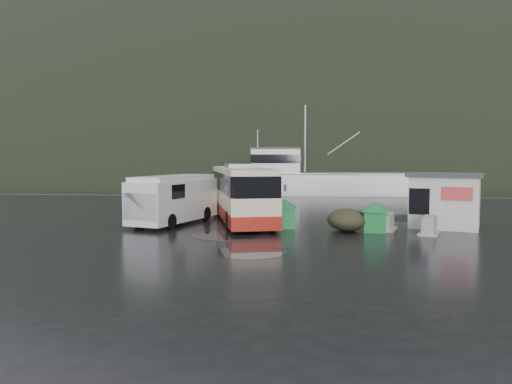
# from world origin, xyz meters

# --- Properties ---
(ground) EXTENTS (160.00, 160.00, 0.00)m
(ground) POSITION_xyz_m (0.00, 0.00, 0.00)
(ground) COLOR black
(ground) RESTS_ON ground
(harbor_water) EXTENTS (300.00, 180.00, 0.02)m
(harbor_water) POSITION_xyz_m (0.00, 110.00, 0.00)
(harbor_water) COLOR black
(harbor_water) RESTS_ON ground
(quay_edge) EXTENTS (160.00, 0.60, 1.50)m
(quay_edge) POSITION_xyz_m (0.00, 20.00, 0.00)
(quay_edge) COLOR #999993
(quay_edge) RESTS_ON ground
(headland) EXTENTS (780.00, 540.00, 570.00)m
(headland) POSITION_xyz_m (10.00, 250.00, 0.00)
(headland) COLOR black
(headland) RESTS_ON ground
(coach_bus) EXTENTS (5.85, 12.11, 3.32)m
(coach_bus) POSITION_xyz_m (-0.99, 2.27, 0.00)
(coach_bus) COLOR beige
(coach_bus) RESTS_ON ground
(white_van) EXTENTS (3.99, 6.83, 2.71)m
(white_van) POSITION_xyz_m (-4.49, 0.22, 0.00)
(white_van) COLOR silver
(white_van) RESTS_ON ground
(waste_bin_left) EXTENTS (1.19, 1.19, 1.52)m
(waste_bin_left) POSITION_xyz_m (1.68, -0.85, 0.00)
(waste_bin_left) COLOR #147330
(waste_bin_left) RESTS_ON ground
(waste_bin_right) EXTENTS (1.25, 1.25, 1.52)m
(waste_bin_right) POSITION_xyz_m (6.22, -1.81, 0.00)
(waste_bin_right) COLOR #147330
(waste_bin_right) RESTS_ON ground
(dome_tent) EXTENTS (2.01, 2.81, 1.10)m
(dome_tent) POSITION_xyz_m (4.88, -1.43, 0.00)
(dome_tent) COLOR #2E2E1C
(dome_tent) RESTS_ON ground
(ticket_kiosk) EXTENTS (4.40, 3.87, 2.87)m
(ticket_kiosk) POSITION_xyz_m (10.04, 0.10, 0.00)
(ticket_kiosk) COLOR silver
(ticket_kiosk) RESTS_ON ground
(jersey_barrier_a) EXTENTS (1.39, 1.92, 0.87)m
(jersey_barrier_a) POSITION_xyz_m (8.71, -2.27, 0.00)
(jersey_barrier_a) COLOR #999993
(jersey_barrier_a) RESTS_ON ground
(jersey_barrier_b) EXTENTS (1.32, 1.87, 0.85)m
(jersey_barrier_b) POSITION_xyz_m (6.90, -1.06, 0.00)
(jersey_barrier_b) COLOR #999993
(jersey_barrier_b) RESTS_ON ground
(fishing_trawler) EXTENTS (27.06, 6.11, 10.81)m
(fishing_trawler) POSITION_xyz_m (5.81, 28.08, 0.00)
(fishing_trawler) COLOR silver
(fishing_trawler) RESTS_ON ground
(puddles) EXTENTS (13.58, 14.86, 0.01)m
(puddles) POSITION_xyz_m (3.28, -1.84, 0.00)
(puddles) COLOR black
(puddles) RESTS_ON ground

